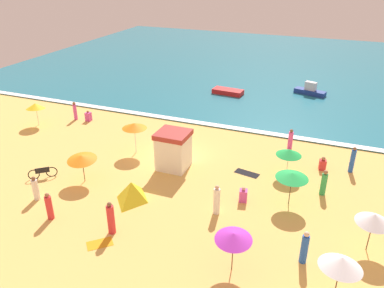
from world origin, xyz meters
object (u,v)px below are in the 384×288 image
(beachgoer_4, at_px, (243,195))
(beachgoer_1, at_px, (323,164))
(small_boat_0, at_px, (228,92))
(beach_umbrella_5, at_px, (234,236))
(lifeguard_cabana, at_px, (173,150))
(beach_umbrella_2, at_px, (341,262))
(beach_umbrella_4, at_px, (134,126))
(beach_umbrella_7, at_px, (292,176))
(beachgoer_0, at_px, (324,183))
(beach_umbrella_0, at_px, (289,152))
(beach_umbrella_6, at_px, (374,218))
(beach_umbrella_1, at_px, (35,106))
(beachgoer_5, at_px, (352,160))
(beach_tent, at_px, (132,191))
(beach_umbrella_3, at_px, (82,158))
(beachgoer_3, at_px, (111,219))
(beachgoer_6, at_px, (35,189))
(beachgoer_11, at_px, (88,116))
(beachgoer_10, at_px, (304,248))
(beachgoer_9, at_px, (75,111))
(beachgoer_7, at_px, (217,200))
(small_boat_1, at_px, (310,90))
(beachgoer_2, at_px, (290,140))
(beachgoer_8, at_px, (49,207))
(parked_bicycle, at_px, (43,173))

(beachgoer_4, bearing_deg, beachgoer_1, 54.40)
(small_boat_0, bearing_deg, beach_umbrella_5, -72.76)
(lifeguard_cabana, relative_size, beach_umbrella_2, 1.12)
(beach_umbrella_4, relative_size, beach_umbrella_7, 0.96)
(beachgoer_0, bearing_deg, beach_umbrella_7, -134.07)
(beach_umbrella_0, height_order, beach_umbrella_6, beach_umbrella_6)
(beach_umbrella_1, relative_size, beachgoer_5, 1.13)
(beach_umbrella_7, distance_m, beach_tent, 9.24)
(beach_umbrella_3, bearing_deg, beach_umbrella_6, -0.97)
(beachgoer_3, bearing_deg, beach_umbrella_4, 111.31)
(beach_umbrella_2, bearing_deg, beach_tent, 164.26)
(beach_umbrella_1, bearing_deg, beachgoer_0, -5.32)
(beach_umbrella_0, height_order, beach_umbrella_4, beach_umbrella_4)
(beach_umbrella_0, xyz_separation_m, beachgoer_6, (-13.28, -8.29, -0.95))
(beachgoer_0, xyz_separation_m, beachgoer_1, (-0.26, 3.13, -0.38))
(beachgoer_11, height_order, small_boat_0, beachgoer_11)
(beach_umbrella_3, distance_m, beach_umbrella_5, 11.63)
(beach_umbrella_4, height_order, beachgoer_10, beach_umbrella_4)
(beach_tent, xyz_separation_m, small_boat_0, (-0.35, 20.59, -0.27))
(beachgoer_3, height_order, beachgoer_10, beachgoer_3)
(beachgoer_1, distance_m, beachgoer_9, 21.02)
(beach_umbrella_5, bearing_deg, beachgoer_0, 67.35)
(beach_umbrella_0, distance_m, beachgoer_5, 4.46)
(beachgoer_7, bearing_deg, beach_umbrella_1, 160.69)
(beachgoer_11, xyz_separation_m, small_boat_1, (17.25, 14.24, 0.12))
(beach_umbrella_3, height_order, beach_umbrella_7, beach_umbrella_7)
(beach_umbrella_3, distance_m, beachgoer_7, 8.95)
(beach_umbrella_6, relative_size, beachgoer_2, 1.48)
(small_boat_1, bearing_deg, beachgoer_0, -81.60)
(beach_tent, xyz_separation_m, beachgoer_0, (10.37, 4.77, 0.18))
(beach_umbrella_6, xyz_separation_m, beachgoer_11, (-22.45, 8.84, -1.49))
(beachgoer_4, distance_m, beachgoer_9, 18.30)
(beachgoer_8, bearing_deg, beachgoer_1, 39.69)
(parked_bicycle, distance_m, beachgoer_7, 11.68)
(beach_umbrella_1, distance_m, beach_umbrella_7, 22.08)
(beach_umbrella_1, xyz_separation_m, beachgoer_4, (19.17, -4.65, -1.30))
(beach_umbrella_0, bearing_deg, beach_umbrella_3, -154.96)
(beachgoer_5, bearing_deg, beachgoer_4, -134.05)
(beach_umbrella_0, height_order, beachgoer_9, beach_umbrella_0)
(beach_umbrella_3, height_order, beachgoer_7, beach_umbrella_3)
(beach_umbrella_3, xyz_separation_m, beach_umbrella_5, (10.93, -3.97, 0.21))
(beach_umbrella_2, relative_size, beachgoer_1, 2.46)
(beach_umbrella_0, relative_size, beachgoer_5, 1.06)
(beach_tent, bearing_deg, small_boat_1, 72.12)
(small_boat_0, bearing_deg, lifeguard_cabana, -86.36)
(lifeguard_cabana, distance_m, beach_umbrella_4, 3.71)
(beach_tent, xyz_separation_m, beachgoer_3, (0.51, -2.99, 0.26))
(beach_umbrella_2, distance_m, beachgoer_6, 16.87)
(beachgoer_8, bearing_deg, beach_umbrella_3, 99.09)
(beach_umbrella_6, xyz_separation_m, beachgoer_9, (-23.67, 8.68, -1.10))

